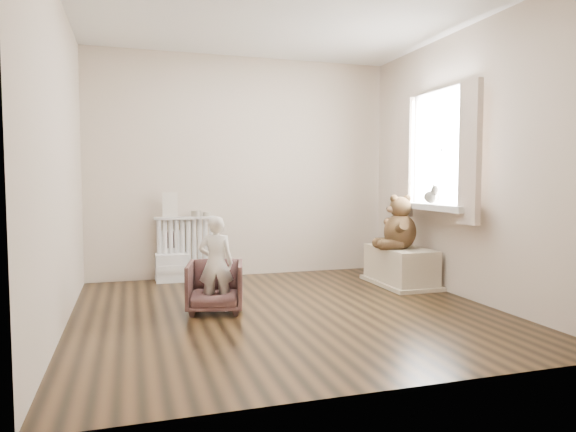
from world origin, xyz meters
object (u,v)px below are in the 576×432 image
object	(u,v)px
radiator	(186,246)
toy_vanity	(172,257)
toy_bench	(400,266)
child	(216,263)
armchair	(215,286)
teddy_bear	(400,224)
plush_cat	(431,194)

from	to	relation	value
radiator	toy_vanity	bearing A→B (deg)	-169.09
radiator	toy_bench	distance (m)	2.43
toy_vanity	child	distance (m)	1.57
armchair	child	xyz separation A→B (m)	(0.00, -0.05, 0.21)
toy_vanity	toy_bench	world-z (taller)	toy_vanity
radiator	teddy_bear	distance (m)	2.42
toy_bench	plush_cat	xyz separation A→B (m)	(0.14, -0.36, 0.80)
toy_vanity	armchair	distance (m)	1.51
child	toy_bench	world-z (taller)	child
child	radiator	bearing A→B (deg)	-73.89
teddy_bear	plush_cat	size ratio (longest dim) A/B	2.46
radiator	toy_vanity	size ratio (longest dim) A/B	1.27
child	teddy_bear	xyz separation A→B (m)	(2.08, 0.54, 0.24)
child	toy_bench	distance (m)	2.22
child	plush_cat	bearing A→B (deg)	-161.21
radiator	child	size ratio (longest dim) A/B	0.89
toy_vanity	plush_cat	bearing A→B (deg)	-27.30
radiator	plush_cat	world-z (taller)	plush_cat
armchair	plush_cat	distance (m)	2.40
toy_vanity	radiator	bearing A→B (deg)	10.91
radiator	child	xyz separation A→B (m)	(0.10, -1.57, 0.04)
radiator	toy_bench	xyz separation A→B (m)	(2.22, -0.97, -0.19)
toy_bench	child	bearing A→B (deg)	-164.11
armchair	child	world-z (taller)	child
toy_bench	plush_cat	bearing A→B (deg)	-68.75
toy_vanity	toy_bench	bearing A→B (deg)	-21.56
toy_bench	plush_cat	distance (m)	0.89
child	toy_vanity	bearing A→B (deg)	-68.12
toy_bench	teddy_bear	size ratio (longest dim) A/B	1.53
armchair	toy_bench	world-z (taller)	armchair
child	toy_bench	bearing A→B (deg)	-151.49
child	plush_cat	distance (m)	2.35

